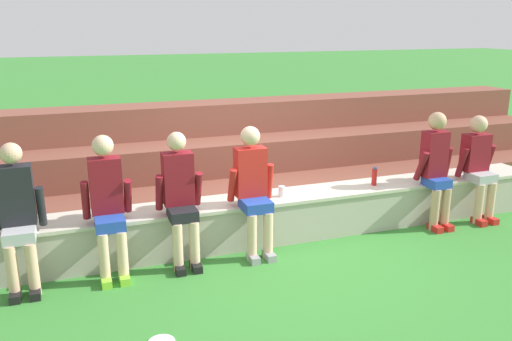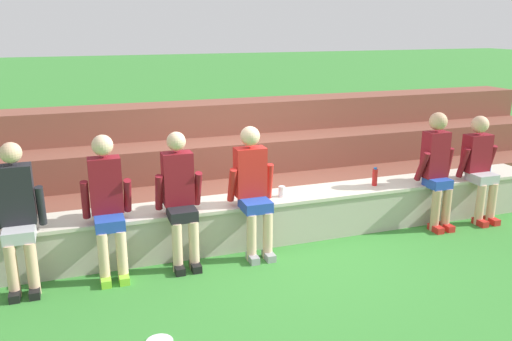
# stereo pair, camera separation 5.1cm
# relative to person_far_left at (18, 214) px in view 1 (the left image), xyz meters

# --- Properties ---
(ground_plane) EXTENTS (80.00, 80.00, 0.00)m
(ground_plane) POSITION_rel_person_far_left_xyz_m (2.72, 0.04, -0.79)
(ground_plane) COLOR #388433
(stone_seating_wall) EXTENTS (7.75, 0.58, 0.55)m
(stone_seating_wall) POSITION_rel_person_far_left_xyz_m (2.72, 0.31, -0.50)
(stone_seating_wall) COLOR #B7AF9E
(stone_seating_wall) RESTS_ON ground
(brick_bleachers) EXTENTS (10.89, 1.96, 1.40)m
(brick_bleachers) POSITION_rel_person_far_left_xyz_m (2.72, 2.02, -0.24)
(brick_bleachers) COLOR brown
(brick_bleachers) RESTS_ON ground
(person_far_left) EXTENTS (0.51, 0.54, 1.48)m
(person_far_left) POSITION_rel_person_far_left_xyz_m (0.00, 0.00, 0.00)
(person_far_left) COLOR #DBAD89
(person_far_left) RESTS_ON ground
(person_left_of_center) EXTENTS (0.51, 0.58, 1.48)m
(person_left_of_center) POSITION_rel_person_far_left_xyz_m (0.85, 0.03, 0.01)
(person_left_of_center) COLOR beige
(person_left_of_center) RESTS_ON ground
(person_center) EXTENTS (0.51, 0.55, 1.46)m
(person_center) POSITION_rel_person_far_left_xyz_m (1.61, 0.03, -0.01)
(person_center) COLOR beige
(person_center) RESTS_ON ground
(person_right_of_center) EXTENTS (0.53, 0.59, 1.46)m
(person_right_of_center) POSITION_rel_person_far_left_xyz_m (2.44, 0.04, 0.01)
(person_right_of_center) COLOR beige
(person_right_of_center) RESTS_ON ground
(person_far_right) EXTENTS (0.48, 0.48, 1.49)m
(person_far_right) POSITION_rel_person_far_left_xyz_m (4.93, 0.01, 0.02)
(person_far_right) COLOR tan
(person_far_right) RESTS_ON ground
(person_rightmost_edge) EXTENTS (0.53, 0.53, 1.40)m
(person_rightmost_edge) POSITION_rel_person_far_left_xyz_m (5.63, 0.04, -0.02)
(person_rightmost_edge) COLOR #DBAD89
(person_rightmost_edge) RESTS_ON ground
(water_bottle_center_gap) EXTENTS (0.07, 0.07, 0.24)m
(water_bottle_center_gap) POSITION_rel_person_far_left_xyz_m (4.19, 0.28, -0.12)
(water_bottle_center_gap) COLOR red
(water_bottle_center_gap) RESTS_ON stone_seating_wall
(water_bottle_mid_right) EXTENTS (0.06, 0.06, 0.26)m
(water_bottle_mid_right) POSITION_rel_person_far_left_xyz_m (6.04, 0.29, -0.11)
(water_bottle_mid_right) COLOR blue
(water_bottle_mid_right) RESTS_ON stone_seating_wall
(plastic_cup_middle) EXTENTS (0.08, 0.08, 0.13)m
(plastic_cup_middle) POSITION_rel_person_far_left_xyz_m (2.89, 0.27, -0.17)
(plastic_cup_middle) COLOR white
(plastic_cup_middle) RESTS_ON stone_seating_wall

